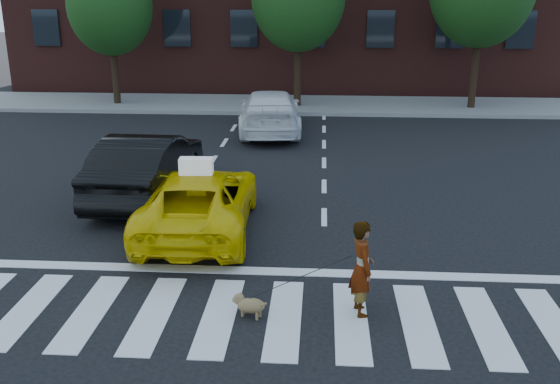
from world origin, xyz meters
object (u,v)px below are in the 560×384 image
white_suv (270,111)px  dog (248,304)px  black_sedan (147,166)px  taxi (200,201)px  woman (362,268)px

white_suv → dog: white_suv is taller
black_sedan → white_suv: black_sedan is taller
taxi → woman: (3.09, -3.26, 0.12)m
woman → white_suv: bearing=-1.4°
dog → taxi: bearing=133.1°
taxi → white_suv: (0.69, 9.10, 0.09)m
dog → woman: bearing=28.2°
white_suv → dog: size_ratio=8.74×
black_sedan → dog: (3.02, -5.49, -0.57)m
white_suv → woman: woman is taller
taxi → dog: 3.76m
woman → dog: 1.80m
dog → white_suv: bearing=114.5°
white_suv → taxi: bearing=80.9°
woman → dog: woman is taller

